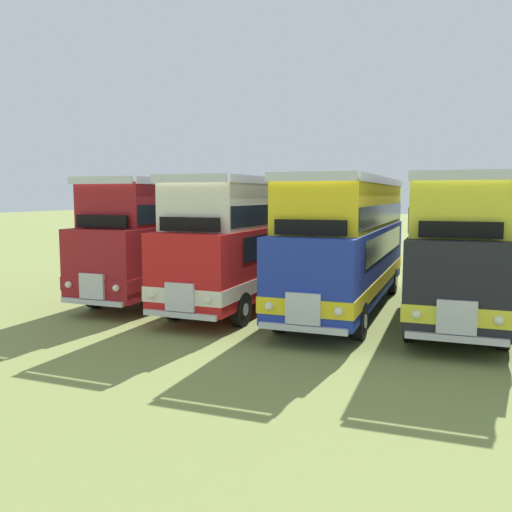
% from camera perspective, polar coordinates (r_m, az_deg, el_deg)
% --- Properties ---
extents(ground_plane, '(200.00, 200.00, 0.00)m').
position_cam_1_polar(ground_plane, '(18.78, 20.25, -6.03)').
color(ground_plane, olive).
extents(bus_first_in_row, '(2.68, 10.32, 4.52)m').
position_cam_1_polar(bus_first_in_row, '(21.78, -8.60, 2.24)').
color(bus_first_in_row, maroon).
rests_on(bus_first_in_row, ground).
extents(bus_second_in_row, '(2.66, 10.09, 4.52)m').
position_cam_1_polar(bus_second_in_row, '(19.59, -0.64, 1.85)').
color(bus_second_in_row, red).
rests_on(bus_second_in_row, ground).
extents(bus_third_in_row, '(2.72, 11.03, 4.52)m').
position_cam_1_polar(bus_third_in_row, '(18.78, 9.68, 1.57)').
color(bus_third_in_row, '#1E339E').
rests_on(bus_third_in_row, ground).
extents(bus_fourth_in_row, '(2.81, 11.03, 4.52)m').
position_cam_1_polar(bus_fourth_in_row, '(18.77, 20.54, 1.25)').
color(bus_fourth_in_row, black).
rests_on(bus_fourth_in_row, ground).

